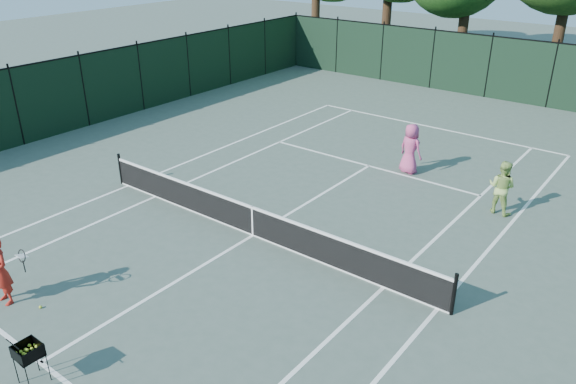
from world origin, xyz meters
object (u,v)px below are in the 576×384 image
Objects in this scene: player_pink at (410,149)px; player_green at (502,187)px; loose_ball_midcourt at (40,307)px; coach at (0,271)px; ball_hopper at (28,351)px.

player_green is (3.53, -1.15, -0.06)m from player_pink.
player_pink is at bearing -12.46° from player_green.
player_pink is 1.07× the size of player_green.
player_green is 24.31× the size of loose_ball_midcourt.
coach is 0.94× the size of player_pink.
ball_hopper is 2.49m from loose_ball_midcourt.
ball_hopper is at bearing 75.37° from player_green.
player_green is at bearing 175.66° from player_pink.
player_green is (7.38, 11.34, -0.01)m from coach.
coach is 24.50× the size of loose_ball_midcourt.
ball_hopper is 12.63× the size of loose_ball_midcourt.
coach is at bearing 86.59° from player_pink.
ball_hopper is at bearing 99.45° from player_pink.
ball_hopper is at bearing -18.46° from coach.
coach is 13.07m from player_pink.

